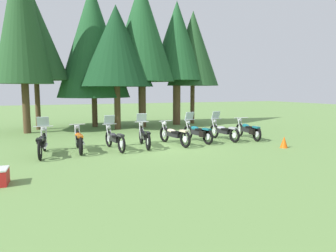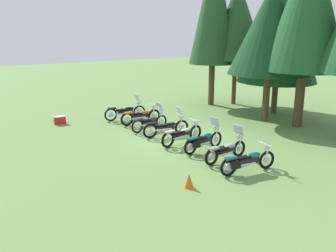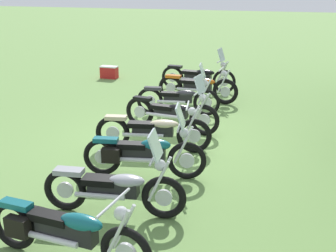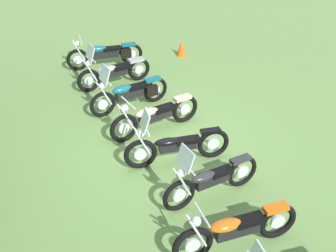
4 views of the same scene
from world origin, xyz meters
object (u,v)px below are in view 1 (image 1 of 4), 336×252
object	(u,v)px
motorcycle_2	(115,138)
pine_tree_4	(141,31)
motorcycle_1	(79,140)
picnic_cooler	(1,177)
pine_tree_6	(193,49)
pine_tree_2	(93,41)
motorcycle_4	(174,135)
traffic_cone	(284,142)
motorcycle_7	(248,130)
pine_tree_0	(21,14)
motorcycle_3	(144,136)
motorcycle_0	(42,142)
pine_tree_3	(116,46)
motorcycle_5	(198,132)
pine_tree_5	(177,42)
pine_tree_1	(34,38)
motorcycle_6	(224,131)

from	to	relation	value
motorcycle_2	pine_tree_4	size ratio (longest dim) A/B	0.23
motorcycle_1	picnic_cooler	xyz separation A→B (m)	(-2.32, -3.71, -0.24)
pine_tree_4	pine_tree_6	size ratio (longest dim) A/B	1.18
motorcycle_1	pine_tree_2	size ratio (longest dim) A/B	0.26
motorcycle_4	traffic_cone	size ratio (longest dim) A/B	4.98
motorcycle_1	picnic_cooler	size ratio (longest dim) A/B	3.78
motorcycle_7	pine_tree_0	distance (m)	13.36
motorcycle_3	pine_tree_4	xyz separation A→B (m)	(2.04, 6.77, 5.60)
motorcycle_4	picnic_cooler	size ratio (longest dim) A/B	3.86
motorcycle_2	pine_tree_6	size ratio (longest dim) A/B	0.28
motorcycle_0	pine_tree_0	distance (m)	8.94
pine_tree_2	traffic_cone	size ratio (longest dim) A/B	18.82
motorcycle_1	picnic_cooler	distance (m)	4.39
motorcycle_3	pine_tree_3	distance (m)	7.68
motorcycle_5	pine_tree_4	bearing A→B (deg)	-3.97
pine_tree_5	pine_tree_6	size ratio (longest dim) A/B	1.06
motorcycle_7	picnic_cooler	world-z (taller)	motorcycle_7
pine_tree_1	pine_tree_5	distance (m)	8.90
motorcycle_0	pine_tree_2	bearing A→B (deg)	-15.93
motorcycle_1	motorcycle_7	bearing A→B (deg)	-87.68
motorcycle_6	pine_tree_0	world-z (taller)	pine_tree_0
pine_tree_6	traffic_cone	bearing A→B (deg)	-93.85
pine_tree_0	traffic_cone	xyz separation A→B (m)	(10.09, -8.82, -6.18)
motorcycle_5	motorcycle_1	bearing A→B (deg)	82.48
pine_tree_3	pine_tree_4	size ratio (longest dim) A/B	0.80
motorcycle_7	motorcycle_0	bearing A→B (deg)	98.42
motorcycle_3	motorcycle_6	bearing A→B (deg)	-79.12
traffic_cone	motorcycle_1	bearing A→B (deg)	162.98
motorcycle_7	pine_tree_2	world-z (taller)	pine_tree_2
motorcycle_0	motorcycle_6	bearing A→B (deg)	-81.42
pine_tree_4	pine_tree_5	world-z (taller)	pine_tree_4
motorcycle_6	traffic_cone	world-z (taller)	motorcycle_6
motorcycle_7	traffic_cone	bearing A→B (deg)	-174.45
pine_tree_4	picnic_cooler	xyz separation A→B (m)	(-7.04, -10.46, -5.84)
motorcycle_7	pine_tree_5	size ratio (longest dim) A/B	0.28
motorcycle_1	traffic_cone	xyz separation A→B (m)	(8.00, -2.45, -0.21)
motorcycle_6	traffic_cone	size ratio (longest dim) A/B	4.61
picnic_cooler	traffic_cone	size ratio (longest dim) A/B	1.29
pine_tree_1	pine_tree_6	bearing A→B (deg)	-2.62
motorcycle_5	pine_tree_1	xyz separation A→B (m)	(-6.82, 7.70, 4.97)
motorcycle_3	pine_tree_0	bearing A→B (deg)	44.43
motorcycle_7	motorcycle_2	bearing A→B (deg)	98.58
motorcycle_7	picnic_cooler	bearing A→B (deg)	116.47
pine_tree_4	traffic_cone	xyz separation A→B (m)	(3.28, -9.19, -5.82)
motorcycle_5	motorcycle_7	xyz separation A→B (m)	(2.73, -0.11, -0.02)
motorcycle_6	traffic_cone	bearing A→B (deg)	-160.57
pine_tree_2	pine_tree_6	world-z (taller)	pine_tree_2
motorcycle_1	motorcycle_2	xyz separation A→B (m)	(1.36, -0.20, 0.00)
motorcycle_3	pine_tree_1	distance (m)	10.22
pine_tree_0	pine_tree_5	world-z (taller)	pine_tree_0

